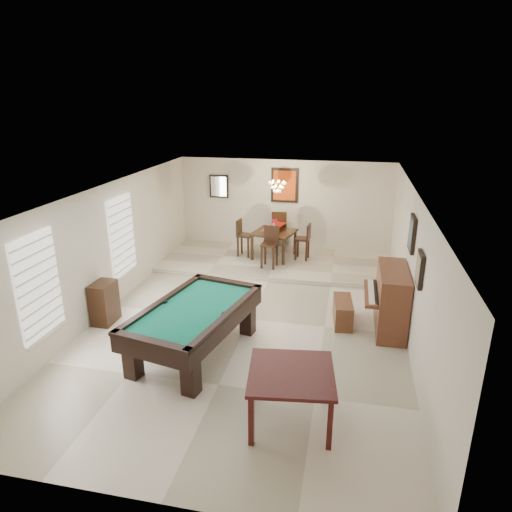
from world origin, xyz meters
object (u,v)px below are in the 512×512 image
at_px(apothecary_chest, 104,303).
at_px(chandelier, 277,183).
at_px(square_table, 291,397).
at_px(dining_chair_south, 269,247).
at_px(pool_table, 195,331).
at_px(upright_piano, 384,299).
at_px(dining_table, 274,242).
at_px(flower_vase, 274,223).
at_px(piano_bench, 343,312).
at_px(dining_chair_east, 302,242).
at_px(dining_chair_north, 279,230).
at_px(dining_chair_west, 245,238).

xyz_separation_m(apothecary_chest, chandelier, (2.78, 3.89, 1.78)).
height_order(square_table, chandelier, chandelier).
distance_m(dining_chair_south, chandelier, 1.64).
xyz_separation_m(pool_table, upright_piano, (3.23, 1.61, 0.18)).
bearing_deg(dining_table, flower_vase, 0.00).
relative_size(square_table, piano_bench, 1.31).
distance_m(apothecary_chest, flower_vase, 4.99).
height_order(dining_table, dining_chair_east, dining_chair_east).
height_order(upright_piano, dining_table, upright_piano).
bearing_deg(pool_table, apothecary_chest, 172.81).
height_order(dining_chair_north, dining_chair_east, dining_chair_north).
height_order(upright_piano, flower_vase, upright_piano).
relative_size(upright_piano, piano_bench, 1.68).
bearing_deg(dining_chair_north, square_table, 94.76).
bearing_deg(dining_chair_west, dining_chair_south, -125.58).
relative_size(apothecary_chest, dining_chair_west, 0.84).
bearing_deg(dining_chair_west, chandelier, -97.57).
bearing_deg(flower_vase, upright_piano, -50.78).
height_order(dining_chair_west, chandelier, chandelier).
relative_size(square_table, upright_piano, 0.78).
relative_size(dining_table, dining_chair_east, 1.05).
distance_m(square_table, dining_table, 6.46).
relative_size(apothecary_chest, dining_table, 0.82).
height_order(pool_table, dining_chair_north, dining_chair_north).
relative_size(pool_table, dining_table, 2.52).
relative_size(flower_vase, dining_chair_west, 0.23).
height_order(upright_piano, dining_chair_west, upright_piano).
relative_size(flower_vase, dining_chair_south, 0.22).
height_order(pool_table, dining_table, dining_table).
height_order(upright_piano, dining_chair_north, dining_chair_north).
distance_m(pool_table, piano_bench, 2.99).
relative_size(upright_piano, dining_table, 1.43).
bearing_deg(dining_chair_east, apothecary_chest, -34.20).
bearing_deg(flower_vase, dining_chair_north, 88.11).
distance_m(pool_table, flower_vase, 4.97).
xyz_separation_m(dining_chair_east, chandelier, (-0.65, -0.28, 1.60)).
bearing_deg(dining_chair_north, piano_bench, 110.02).
bearing_deg(dining_chair_east, dining_chair_north, -130.01).
xyz_separation_m(piano_bench, chandelier, (-1.82, 2.96, 1.96)).
distance_m(piano_bench, dining_table, 3.78).
bearing_deg(piano_bench, square_table, -101.33).
relative_size(dining_chair_west, chandelier, 1.67).
xyz_separation_m(upright_piano, dining_chair_west, (-3.48, 3.24, 0.01)).
bearing_deg(dining_table, pool_table, -96.30).
relative_size(pool_table, piano_bench, 2.97).
xyz_separation_m(apothecary_chest, dining_chair_north, (2.69, 4.91, 0.26)).
height_order(pool_table, apothecary_chest, pool_table).
bearing_deg(apothecary_chest, flower_vase, 57.35).
xyz_separation_m(piano_bench, apothecary_chest, (-4.60, -0.93, 0.18)).
xyz_separation_m(square_table, dining_chair_east, (-0.56, 6.32, 0.21)).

